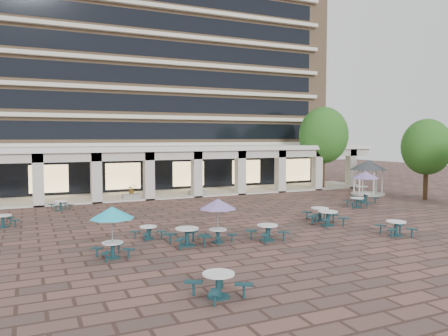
{
  "coord_description": "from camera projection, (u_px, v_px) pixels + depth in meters",
  "views": [
    {
      "loc": [
        -11.2,
        -22.92,
        5.16
      ],
      "look_at": [
        0.48,
        3.0,
        3.17
      ],
      "focal_mm": 35.0,
      "sensor_mm": 36.0,
      "label": 1
    }
  ],
  "objects": [
    {
      "name": "tree_east_c",
      "position": [
        323.0,
        135.0,
        44.02
      ],
      "size": [
        4.95,
        4.95,
        8.24
      ],
      "color": "#412A1A",
      "rests_on": "ground"
    },
    {
      "name": "picnic_table_9",
      "position": [
        148.0,
        231.0,
        22.22
      ],
      "size": [
        1.78,
        1.78,
        0.65
      ],
      "rotation": [
        0.0,
        0.0,
        0.38
      ],
      "color": "#163C43",
      "rests_on": "ground"
    },
    {
      "name": "picnic_table_2",
      "position": [
        396.0,
        227.0,
        22.97
      ],
      "size": [
        2.02,
        2.02,
        0.77
      ],
      "rotation": [
        0.0,
        0.0,
        -0.28
      ],
      "color": "#163C43",
      "rests_on": "ground"
    },
    {
      "name": "planter_right",
      "position": [
        197.0,
        191.0,
        38.46
      ],
      "size": [
        1.5,
        0.8,
        1.24
      ],
      "color": "gray",
      "rests_on": "ground"
    },
    {
      "name": "picnic_table_10",
      "position": [
        328.0,
        217.0,
        25.56
      ],
      "size": [
        1.98,
        1.98,
        0.86
      ],
      "rotation": [
        0.0,
        0.0,
        0.04
      ],
      "color": "#163C43",
      "rests_on": "ground"
    },
    {
      "name": "picnic_table_0",
      "position": [
        187.0,
        235.0,
        20.85
      ],
      "size": [
        2.01,
        2.01,
        0.85
      ],
      "rotation": [
        0.0,
        0.0,
        0.08
      ],
      "color": "#163C43",
      "rests_on": "ground"
    },
    {
      "name": "ground",
      "position": [
        237.0,
        225.0,
        25.79
      ],
      "size": [
        120.0,
        120.0,
        0.0
      ],
      "primitive_type": "plane",
      "color": "brown",
      "rests_on": "ground"
    },
    {
      "name": "planter_left",
      "position": [
        132.0,
        193.0,
        36.08
      ],
      "size": [
        1.5,
        0.72,
        1.3
      ],
      "color": "gray",
      "rests_on": "ground"
    },
    {
      "name": "tree_east_a",
      "position": [
        427.0,
        147.0,
        35.98
      ],
      "size": [
        4.03,
        4.03,
        6.71
      ],
      "color": "#412A1A",
      "rests_on": "ground"
    },
    {
      "name": "picnic_table_13",
      "position": [
        357.0,
        202.0,
        32.13
      ],
      "size": [
        1.98,
        1.98,
        0.74
      ],
      "rotation": [
        0.0,
        0.0,
        -0.34
      ],
      "color": "#163C43",
      "rests_on": "ground"
    },
    {
      "name": "picnic_table_6",
      "position": [
        218.0,
        206.0,
        21.37
      ],
      "size": [
        1.86,
        1.86,
        2.15
      ],
      "rotation": [
        0.0,
        0.0,
        0.4
      ],
      "color": "#163C43",
      "rests_on": "ground"
    },
    {
      "name": "picnic_table_7",
      "position": [
        320.0,
        213.0,
        27.05
      ],
      "size": [
        2.06,
        2.06,
        0.82
      ],
      "rotation": [
        0.0,
        0.0,
        -0.19
      ],
      "color": "#163C43",
      "rests_on": "ground"
    },
    {
      "name": "apartment_building",
      "position": [
        136.0,
        70.0,
        48.08
      ],
      "size": [
        40.0,
        15.5,
        25.2
      ],
      "color": "#947454",
      "rests_on": "ground"
    },
    {
      "name": "retail_arcade",
      "position": [
        165.0,
        162.0,
        39.04
      ],
      "size": [
        42.0,
        6.6,
        4.4
      ],
      "color": "white",
      "rests_on": "ground"
    },
    {
      "name": "gazebo",
      "position": [
        368.0,
        169.0,
        39.28
      ],
      "size": [
        3.34,
        3.34,
        3.11
      ],
      "rotation": [
        0.0,
        0.0,
        0.18
      ],
      "color": "beige",
      "rests_on": "ground"
    },
    {
      "name": "picnic_table_8",
      "position": [
        3.0,
        220.0,
        25.09
      ],
      "size": [
        1.86,
        1.86,
        0.71
      ],
      "rotation": [
        0.0,
        0.0,
        0.27
      ],
      "color": "#163C43",
      "rests_on": "ground"
    },
    {
      "name": "picnic_table_12",
      "position": [
        61.0,
        204.0,
        31.1
      ],
      "size": [
        1.72,
        1.72,
        0.66
      ],
      "rotation": [
        0.0,
        0.0,
        0.26
      ],
      "color": "#163C43",
      "rests_on": "ground"
    },
    {
      "name": "picnic_table_1",
      "position": [
        219.0,
        283.0,
        14.09
      ],
      "size": [
        2.04,
        2.04,
        0.8
      ],
      "rotation": [
        0.0,
        0.0,
        0.22
      ],
      "color": "#163C43",
      "rests_on": "ground"
    },
    {
      "name": "picnic_table_5",
      "position": [
        267.0,
        231.0,
        21.9
      ],
      "size": [
        1.94,
        1.94,
        0.79
      ],
      "rotation": [
        0.0,
        0.0,
        0.14
      ],
      "color": "#163C43",
      "rests_on": "ground"
    },
    {
      "name": "picnic_table_11",
      "position": [
        365.0,
        176.0,
        34.47
      ],
      "size": [
        2.16,
        2.16,
        2.49
      ],
      "rotation": [
        0.0,
        0.0,
        -0.09
      ],
      "color": "#163C43",
      "rests_on": "ground"
    },
    {
      "name": "picnic_table_4",
      "position": [
        112.0,
        215.0,
        18.61
      ],
      "size": [
        1.91,
        1.91,
        2.21
      ],
      "rotation": [
        0.0,
        0.0,
        0.22
      ],
      "color": "#163C43",
      "rests_on": "ground"
    }
  ]
}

